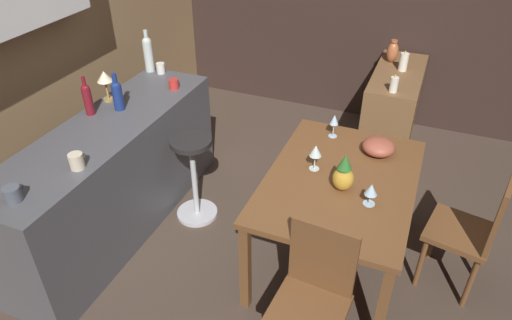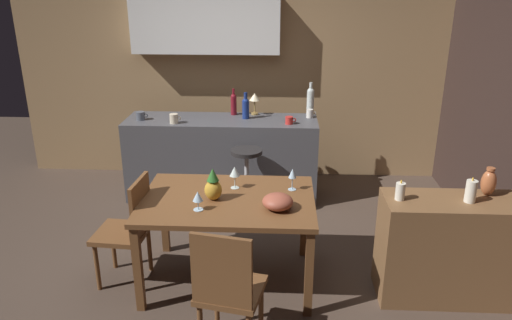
{
  "view_description": "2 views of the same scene",
  "coord_description": "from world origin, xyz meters",
  "px_view_note": "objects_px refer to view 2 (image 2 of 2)",
  "views": [
    {
      "loc": [
        -2.3,
        -0.72,
        2.53
      ],
      "look_at": [
        0.12,
        0.27,
        0.77
      ],
      "focal_mm": 32.26,
      "sensor_mm": 36.0,
      "label": 1
    },
    {
      "loc": [
        0.57,
        -3.77,
        2.35
      ],
      "look_at": [
        0.36,
        0.36,
        0.81
      ],
      "focal_mm": 34.29,
      "sensor_mm": 36.0,
      "label": 2
    }
  ],
  "objects_px": {
    "cup_red": "(289,120)",
    "counter_lamp": "(255,99)",
    "cup_white": "(310,113)",
    "cup_cream": "(174,119)",
    "sideboard_cabinet": "(453,249)",
    "chair_near_window": "(129,228)",
    "pineapple_centerpiece": "(213,186)",
    "fruit_bowl": "(278,202)",
    "pillar_candle_tall": "(400,191)",
    "pillar_candle_short": "(471,191)",
    "wine_bottle_ruby": "(234,103)",
    "chair_by_doorway": "(228,289)",
    "wine_glass_left": "(292,174)",
    "bar_stool": "(247,181)",
    "vase_copper": "(489,182)",
    "wine_glass_center": "(198,197)",
    "wine_bottle_clear": "(310,100)",
    "dining_table": "(228,207)",
    "wine_bottle_cobalt": "(246,107)",
    "cup_slate": "(141,116)",
    "wine_glass_right": "(235,172)"
  },
  "relations": [
    {
      "from": "sideboard_cabinet",
      "to": "chair_by_doorway",
      "type": "height_order",
      "value": "chair_by_doorway"
    },
    {
      "from": "pineapple_centerpiece",
      "to": "wine_bottle_clear",
      "type": "height_order",
      "value": "wine_bottle_clear"
    },
    {
      "from": "chair_by_doorway",
      "to": "fruit_bowl",
      "type": "bearing_deg",
      "value": 66.41
    },
    {
      "from": "pineapple_centerpiece",
      "to": "pillar_candle_tall",
      "type": "height_order",
      "value": "pineapple_centerpiece"
    },
    {
      "from": "wine_glass_center",
      "to": "counter_lamp",
      "type": "xyz_separation_m",
      "value": [
        0.3,
        2.12,
        0.24
      ]
    },
    {
      "from": "chair_near_window",
      "to": "sideboard_cabinet",
      "type": "bearing_deg",
      "value": -1.58
    },
    {
      "from": "wine_bottle_ruby",
      "to": "pillar_candle_tall",
      "type": "bearing_deg",
      "value": -54.99
    },
    {
      "from": "wine_bottle_clear",
      "to": "pillar_candle_short",
      "type": "distance_m",
      "value": 2.33
    },
    {
      "from": "cup_cream",
      "to": "cup_slate",
      "type": "relative_size",
      "value": 0.96
    },
    {
      "from": "wine_bottle_cobalt",
      "to": "cup_slate",
      "type": "height_order",
      "value": "wine_bottle_cobalt"
    },
    {
      "from": "cup_slate",
      "to": "chair_near_window",
      "type": "bearing_deg",
      "value": -78.77
    },
    {
      "from": "cup_cream",
      "to": "wine_glass_right",
      "type": "bearing_deg",
      "value": -59.56
    },
    {
      "from": "pillar_candle_tall",
      "to": "pillar_candle_short",
      "type": "distance_m",
      "value": 0.5
    },
    {
      "from": "vase_copper",
      "to": "wine_glass_center",
      "type": "bearing_deg",
      "value": -174.68
    },
    {
      "from": "dining_table",
      "to": "bar_stool",
      "type": "height_order",
      "value": "dining_table"
    },
    {
      "from": "wine_bottle_cobalt",
      "to": "pillar_candle_short",
      "type": "xyz_separation_m",
      "value": [
        1.77,
        -1.88,
        -0.13
      ]
    },
    {
      "from": "chair_near_window",
      "to": "chair_by_doorway",
      "type": "xyz_separation_m",
      "value": [
        0.87,
        -0.81,
        0.03
      ]
    },
    {
      "from": "wine_glass_center",
      "to": "pillar_candle_tall",
      "type": "relative_size",
      "value": 0.94
    },
    {
      "from": "pineapple_centerpiece",
      "to": "bar_stool",
      "type": "bearing_deg",
      "value": 81.76
    },
    {
      "from": "wine_glass_center",
      "to": "wine_bottle_ruby",
      "type": "height_order",
      "value": "wine_bottle_ruby"
    },
    {
      "from": "chair_near_window",
      "to": "cup_red",
      "type": "distance_m",
      "value": 2.09
    },
    {
      "from": "sideboard_cabinet",
      "to": "chair_near_window",
      "type": "distance_m",
      "value": 2.52
    },
    {
      "from": "chair_by_doorway",
      "to": "sideboard_cabinet",
      "type": "bearing_deg",
      "value": 24.23
    },
    {
      "from": "cup_white",
      "to": "cup_cream",
      "type": "relative_size",
      "value": 0.87
    },
    {
      "from": "wine_glass_center",
      "to": "counter_lamp",
      "type": "distance_m",
      "value": 2.15
    },
    {
      "from": "cup_red",
      "to": "wine_bottle_ruby",
      "type": "bearing_deg",
      "value": 150.76
    },
    {
      "from": "cup_red",
      "to": "counter_lamp",
      "type": "distance_m",
      "value": 0.55
    },
    {
      "from": "cup_white",
      "to": "cup_cream",
      "type": "distance_m",
      "value": 1.48
    },
    {
      "from": "wine_bottle_cobalt",
      "to": "chair_near_window",
      "type": "bearing_deg",
      "value": -114.27
    },
    {
      "from": "pineapple_centerpiece",
      "to": "fruit_bowl",
      "type": "xyz_separation_m",
      "value": [
        0.5,
        -0.14,
        -0.05
      ]
    },
    {
      "from": "chair_near_window",
      "to": "pillar_candle_short",
      "type": "xyz_separation_m",
      "value": [
        2.57,
        -0.09,
        0.42
      ]
    },
    {
      "from": "bar_stool",
      "to": "wine_bottle_cobalt",
      "type": "height_order",
      "value": "wine_bottle_cobalt"
    },
    {
      "from": "sideboard_cabinet",
      "to": "wine_glass_left",
      "type": "xyz_separation_m",
      "value": [
        -1.23,
        0.31,
        0.46
      ]
    },
    {
      "from": "dining_table",
      "to": "sideboard_cabinet",
      "type": "bearing_deg",
      "value": -4.12
    },
    {
      "from": "cup_slate",
      "to": "pillar_candle_tall",
      "type": "bearing_deg",
      "value": -36.01
    },
    {
      "from": "chair_by_doorway",
      "to": "wine_bottle_cobalt",
      "type": "relative_size",
      "value": 3.29
    },
    {
      "from": "cup_cream",
      "to": "pillar_candle_short",
      "type": "bearing_deg",
      "value": -33.21
    },
    {
      "from": "chair_by_doorway",
      "to": "vase_copper",
      "type": "height_order",
      "value": "vase_copper"
    },
    {
      "from": "chair_near_window",
      "to": "wine_bottle_cobalt",
      "type": "height_order",
      "value": "wine_bottle_cobalt"
    },
    {
      "from": "wine_glass_left",
      "to": "cup_slate",
      "type": "bearing_deg",
      "value": 138.65
    },
    {
      "from": "wine_glass_center",
      "to": "wine_bottle_clear",
      "type": "distance_m",
      "value": 2.34
    },
    {
      "from": "wine_bottle_clear",
      "to": "counter_lamp",
      "type": "height_order",
      "value": "wine_bottle_clear"
    },
    {
      "from": "wine_glass_left",
      "to": "fruit_bowl",
      "type": "xyz_separation_m",
      "value": [
        -0.11,
        -0.36,
        -0.08
      ]
    },
    {
      "from": "chair_by_doorway",
      "to": "wine_glass_center",
      "type": "relative_size",
      "value": 6.42
    },
    {
      "from": "dining_table",
      "to": "cup_white",
      "type": "xyz_separation_m",
      "value": [
        0.72,
        1.8,
        0.29
      ]
    },
    {
      "from": "sideboard_cabinet",
      "to": "bar_stool",
      "type": "relative_size",
      "value": 1.5
    },
    {
      "from": "wine_bottle_ruby",
      "to": "wine_bottle_cobalt",
      "type": "relative_size",
      "value": 1.03
    },
    {
      "from": "wine_glass_left",
      "to": "dining_table",
      "type": "bearing_deg",
      "value": -159.63
    },
    {
      "from": "bar_stool",
      "to": "vase_copper",
      "type": "distance_m",
      "value": 2.29
    },
    {
      "from": "bar_stool",
      "to": "vase_copper",
      "type": "height_order",
      "value": "vase_copper"
    }
  ]
}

